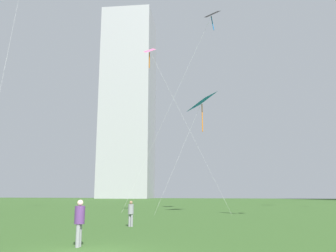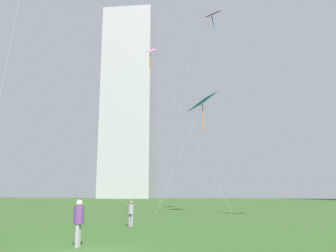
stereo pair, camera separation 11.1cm
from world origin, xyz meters
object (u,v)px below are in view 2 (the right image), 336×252
at_px(person_standing_2, 131,212).
at_px(kite_flying_6, 212,15).
at_px(kite_flying_5, 151,53).
at_px(kite_flying_8, 202,102).
at_px(person_standing_1, 79,220).
at_px(distant_highrise_1, 130,103).

xyz_separation_m(person_standing_2, kite_flying_6, (3.94, 15.36, 21.73)).
xyz_separation_m(kite_flying_5, kite_flying_6, (6.58, 3.07, 5.26)).
height_order(kite_flying_5, kite_flying_6, kite_flying_6).
height_order(kite_flying_6, kite_flying_8, kite_flying_6).
xyz_separation_m(person_standing_1, person_standing_2, (-0.96, 8.66, -0.13)).
bearing_deg(distant_highrise_1, person_standing_2, -76.86).
height_order(kite_flying_6, distant_highrise_1, distant_highrise_1).
distance_m(kite_flying_8, distant_highrise_1, 121.91).
distance_m(person_standing_2, distant_highrise_1, 137.02).
bearing_deg(kite_flying_8, kite_flying_5, -155.52).
bearing_deg(kite_flying_8, person_standing_2, -100.27).
xyz_separation_m(kite_flying_6, distant_highrise_1, (-50.74, 106.46, 20.02)).
height_order(person_standing_2, kite_flying_5, kite_flying_5).
relative_size(person_standing_1, person_standing_2, 1.14).
bearing_deg(person_standing_1, kite_flying_8, 169.14).
height_order(person_standing_2, kite_flying_8, kite_flying_8).
relative_size(person_standing_1, kite_flying_5, 0.10).
xyz_separation_m(kite_flying_5, kite_flying_8, (5.29, 2.41, -5.40)).
xyz_separation_m(kite_flying_6, kite_flying_8, (-1.28, -0.66, -10.66)).
xyz_separation_m(kite_flying_8, distant_highrise_1, (-49.46, 107.12, 30.67)).
relative_size(kite_flying_6, distant_highrise_1, 0.28).
distance_m(kite_flying_6, kite_flying_8, 10.75).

